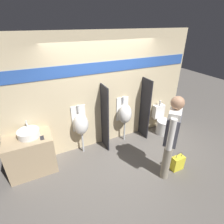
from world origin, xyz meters
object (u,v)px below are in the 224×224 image
at_px(urinal_far, 125,114).
at_px(toilet, 162,123).
at_px(cell_phone, 42,138).
at_px(urinal_near_counter, 81,124).
at_px(sink_basin, 29,133).
at_px(person_in_vest, 172,134).
at_px(shopping_bag, 177,163).

distance_m(urinal_far, toilet, 1.25).
bearing_deg(cell_phone, urinal_near_counter, 16.52).
relative_size(sink_basin, person_in_vest, 0.24).
bearing_deg(sink_basin, shopping_bag, -26.60).
height_order(sink_basin, shopping_bag, sink_basin).
relative_size(toilet, person_in_vest, 0.52).
bearing_deg(cell_phone, urinal_far, 7.22).
height_order(cell_phone, urinal_far, urinal_far).
relative_size(cell_phone, person_in_vest, 0.08).
bearing_deg(sink_basin, cell_phone, -38.21).
bearing_deg(urinal_near_counter, person_in_vest, -47.50).
relative_size(urinal_far, person_in_vest, 0.69).
bearing_deg(urinal_far, urinal_near_counter, 180.00).
relative_size(cell_phone, toilet, 0.15).
relative_size(urinal_near_counter, urinal_far, 1.00).
distance_m(cell_phone, toilet, 3.18).
xyz_separation_m(sink_basin, shopping_bag, (2.71, -1.36, -0.72)).
bearing_deg(urinal_near_counter, sink_basin, -175.80).
xyz_separation_m(toilet, person_in_vest, (-0.97, -1.27, 0.72)).
distance_m(toilet, person_in_vest, 1.75).
bearing_deg(urinal_far, person_in_vest, -83.14).
bearing_deg(shopping_bag, urinal_near_counter, 138.79).
relative_size(person_in_vest, shopping_bag, 3.88).
bearing_deg(shopping_bag, cell_phone, 154.57).
distance_m(sink_basin, toilet, 3.40).
bearing_deg(shopping_bag, toilet, 63.38).
bearing_deg(person_in_vest, urinal_far, 56.31).
bearing_deg(urinal_near_counter, toilet, -4.04).
height_order(urinal_far, person_in_vest, person_in_vest).
xyz_separation_m(sink_basin, urinal_near_counter, (1.07, 0.08, -0.11)).
bearing_deg(toilet, cell_phone, -178.33).
height_order(sink_basin, cell_phone, sink_basin).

